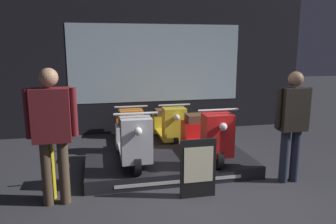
{
  "coord_description": "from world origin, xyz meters",
  "views": [
    {
      "loc": [
        -1.32,
        -3.41,
        1.95
      ],
      "look_at": [
        -0.1,
        2.18,
        0.78
      ],
      "focal_mm": 35.0,
      "sensor_mm": 36.0,
      "label": 1
    }
  ],
  "objects_px": {
    "scooter_display_left": "(132,139)",
    "person_right_browsing": "(293,120)",
    "scooter_display_right": "(206,135)",
    "scooter_backrow_1": "(168,125)",
    "street_bollard": "(49,165)",
    "scooter_backrow_0": "(129,127)",
    "person_left_browsing": "(52,126)",
    "price_sign_board": "(198,168)"
  },
  "relations": [
    {
      "from": "street_bollard",
      "to": "scooter_backrow_1",
      "type": "bearing_deg",
      "value": 46.88
    },
    {
      "from": "scooter_backrow_0",
      "to": "street_bollard",
      "type": "xyz_separation_m",
      "value": [
        -1.22,
        -2.17,
        0.11
      ]
    },
    {
      "from": "person_left_browsing",
      "to": "scooter_display_right",
      "type": "bearing_deg",
      "value": 19.68
    },
    {
      "from": "price_sign_board",
      "to": "scooter_backrow_1",
      "type": "bearing_deg",
      "value": 86.23
    },
    {
      "from": "scooter_backrow_1",
      "to": "person_left_browsing",
      "type": "bearing_deg",
      "value": -129.71
    },
    {
      "from": "scooter_display_left",
      "to": "person_right_browsing",
      "type": "xyz_separation_m",
      "value": [
        2.18,
        -0.79,
        0.38
      ]
    },
    {
      "from": "scooter_display_left",
      "to": "price_sign_board",
      "type": "distance_m",
      "value": 1.24
    },
    {
      "from": "person_right_browsing",
      "to": "price_sign_board",
      "type": "height_order",
      "value": "person_right_browsing"
    },
    {
      "from": "scooter_backrow_0",
      "to": "price_sign_board",
      "type": "xyz_separation_m",
      "value": [
        0.64,
        -2.54,
        0.05
      ]
    },
    {
      "from": "person_right_browsing",
      "to": "price_sign_board",
      "type": "relative_size",
      "value": 2.04
    },
    {
      "from": "scooter_display_right",
      "to": "person_right_browsing",
      "type": "distance_m",
      "value": 1.33
    },
    {
      "from": "scooter_display_right",
      "to": "person_right_browsing",
      "type": "relative_size",
      "value": 0.96
    },
    {
      "from": "scooter_backrow_1",
      "to": "price_sign_board",
      "type": "relative_size",
      "value": 1.96
    },
    {
      "from": "scooter_display_right",
      "to": "scooter_display_left",
      "type": "bearing_deg",
      "value": 180.0
    },
    {
      "from": "scooter_display_right",
      "to": "scooter_backrow_1",
      "type": "bearing_deg",
      "value": 99.83
    },
    {
      "from": "price_sign_board",
      "to": "person_left_browsing",
      "type": "bearing_deg",
      "value": 173.45
    },
    {
      "from": "scooter_backrow_0",
      "to": "person_left_browsing",
      "type": "distance_m",
      "value": 2.68
    },
    {
      "from": "scooter_backrow_1",
      "to": "person_left_browsing",
      "type": "relative_size",
      "value": 0.91
    },
    {
      "from": "scooter_display_left",
      "to": "price_sign_board",
      "type": "xyz_separation_m",
      "value": [
        0.73,
        -0.99,
        -0.15
      ]
    },
    {
      "from": "scooter_backrow_0",
      "to": "scooter_backrow_1",
      "type": "bearing_deg",
      "value": 0.0
    },
    {
      "from": "scooter_display_left",
      "to": "person_right_browsing",
      "type": "bearing_deg",
      "value": -19.93
    },
    {
      "from": "scooter_backrow_0",
      "to": "scooter_backrow_1",
      "type": "relative_size",
      "value": 1.0
    },
    {
      "from": "scooter_display_left",
      "to": "scooter_backrow_1",
      "type": "distance_m",
      "value": 1.8
    },
    {
      "from": "scooter_backrow_1",
      "to": "price_sign_board",
      "type": "distance_m",
      "value": 2.54
    },
    {
      "from": "person_right_browsing",
      "to": "street_bollard",
      "type": "relative_size",
      "value": 1.74
    },
    {
      "from": "street_bollard",
      "to": "price_sign_board",
      "type": "bearing_deg",
      "value": -11.3
    },
    {
      "from": "person_right_browsing",
      "to": "street_bollard",
      "type": "bearing_deg",
      "value": 177.08
    },
    {
      "from": "scooter_display_right",
      "to": "price_sign_board",
      "type": "relative_size",
      "value": 1.96
    },
    {
      "from": "scooter_backrow_1",
      "to": "price_sign_board",
      "type": "height_order",
      "value": "scooter_backrow_1"
    },
    {
      "from": "person_right_browsing",
      "to": "price_sign_board",
      "type": "distance_m",
      "value": 1.55
    },
    {
      "from": "scooter_display_right",
      "to": "person_right_browsing",
      "type": "height_order",
      "value": "person_right_browsing"
    },
    {
      "from": "scooter_display_left",
      "to": "person_left_browsing",
      "type": "relative_size",
      "value": 0.91
    },
    {
      "from": "scooter_backrow_1",
      "to": "price_sign_board",
      "type": "xyz_separation_m",
      "value": [
        -0.17,
        -2.54,
        0.05
      ]
    },
    {
      "from": "person_left_browsing",
      "to": "person_right_browsing",
      "type": "xyz_separation_m",
      "value": [
        3.21,
        0.0,
        -0.09
      ]
    },
    {
      "from": "scooter_display_left",
      "to": "scooter_backrow_0",
      "type": "distance_m",
      "value": 1.56
    },
    {
      "from": "person_right_browsing",
      "to": "scooter_backrow_0",
      "type": "bearing_deg",
      "value": 131.72
    },
    {
      "from": "scooter_display_right",
      "to": "person_left_browsing",
      "type": "distance_m",
      "value": 2.39
    },
    {
      "from": "scooter_backrow_0",
      "to": "person_left_browsing",
      "type": "xyz_separation_m",
      "value": [
        -1.13,
        -2.33,
        0.66
      ]
    },
    {
      "from": "scooter_backrow_0",
      "to": "street_bollard",
      "type": "relative_size",
      "value": 1.67
    },
    {
      "from": "scooter_display_left",
      "to": "scooter_display_right",
      "type": "xyz_separation_m",
      "value": [
        1.17,
        0.0,
        0.0
      ]
    },
    {
      "from": "scooter_display_left",
      "to": "street_bollard",
      "type": "bearing_deg",
      "value": -151.14
    },
    {
      "from": "price_sign_board",
      "to": "street_bollard",
      "type": "bearing_deg",
      "value": 168.7
    }
  ]
}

